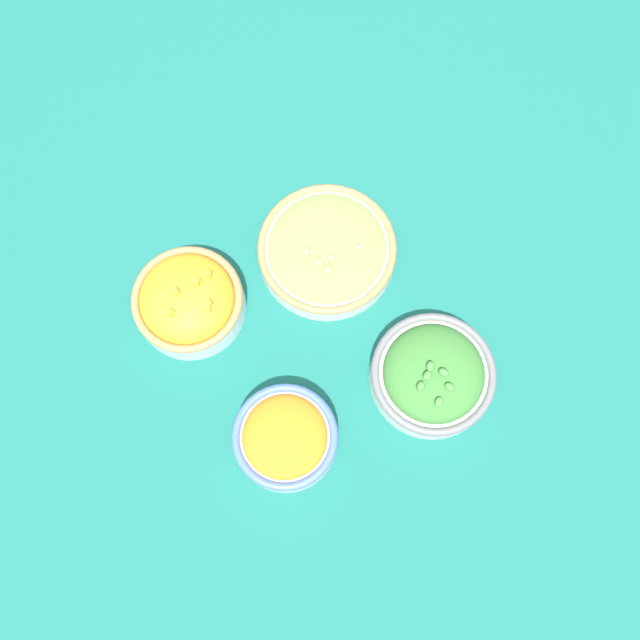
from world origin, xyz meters
TOP-DOWN VIEW (x-y plane):
  - ground_plane at (0.00, 0.00)m, footprint 3.00×3.00m
  - bowl_broccoli at (0.12, -0.13)m, footprint 0.18×0.18m
  - bowl_squash at (-0.17, 0.10)m, footprint 0.16×0.16m
  - bowl_carrots at (-0.11, -0.14)m, footprint 0.15×0.15m
  - bowl_lettuce at (0.05, 0.10)m, footprint 0.21×0.21m

SIDE VIEW (x-z plane):
  - ground_plane at x=0.00m, z-range 0.00..0.00m
  - bowl_lettuce at x=0.05m, z-range 0.00..0.05m
  - bowl_broccoli at x=0.12m, z-range -0.01..0.07m
  - bowl_carrots at x=-0.11m, z-range 0.00..0.06m
  - bowl_squash at x=-0.17m, z-range -0.01..0.08m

